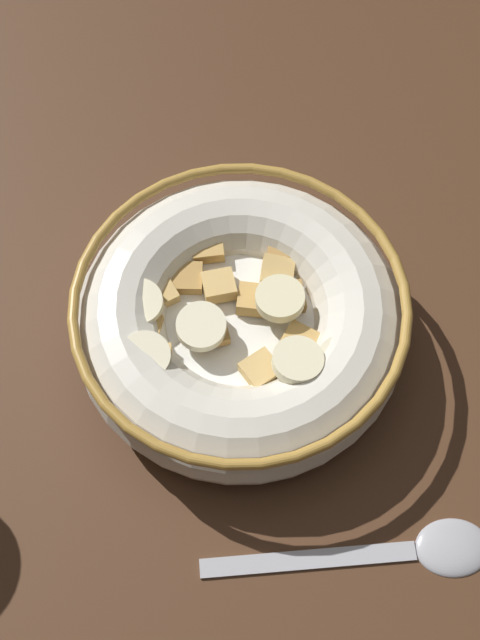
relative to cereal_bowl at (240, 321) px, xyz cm
name	(u,v)px	position (x,y,z in cm)	size (l,w,h in cm)	color
ground_plane	(240,350)	(0.01, 0.01, -3.84)	(96.54, 96.54, 2.00)	#472B19
cereal_bowl	(240,321)	(0.00, 0.00, 0.00)	(18.67, 18.67, 5.36)	silver
spoon	(412,550)	(14.66, -3.96, -2.50)	(12.67, 12.05, 0.80)	#A5A5AD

